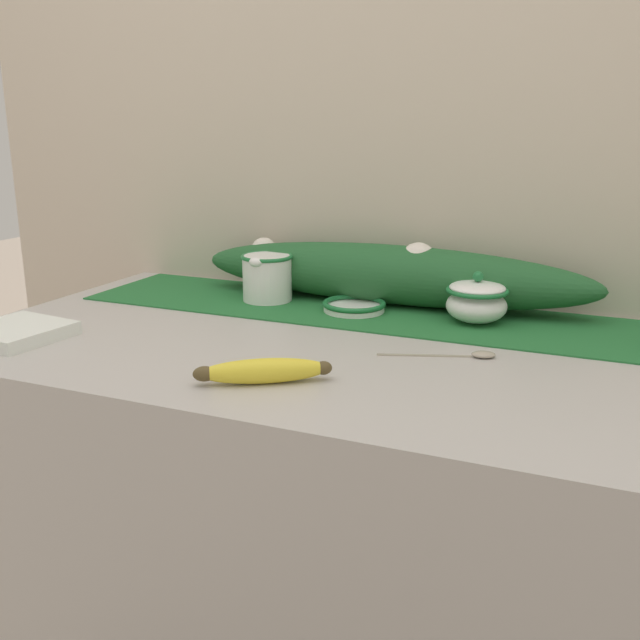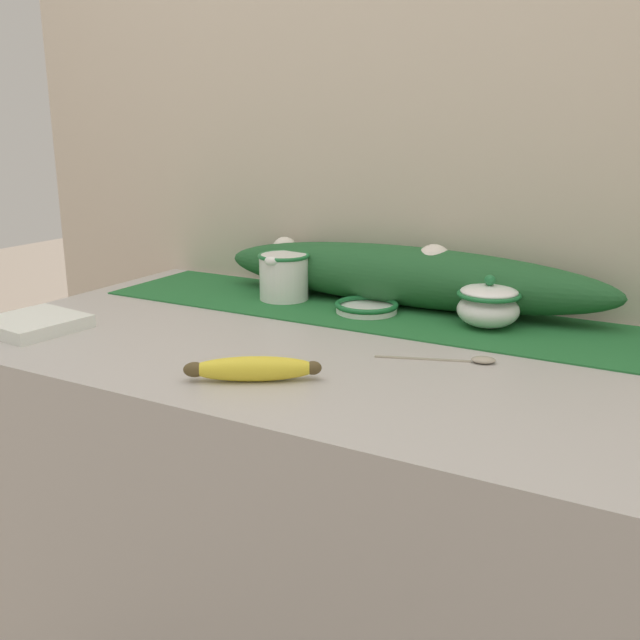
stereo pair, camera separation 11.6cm
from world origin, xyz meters
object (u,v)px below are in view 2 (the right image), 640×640
object	(u,v)px
small_dish	(367,307)
spoon	(474,360)
cream_pitcher	(284,275)
banana	(253,369)
napkin_stack	(34,323)
sugar_bowl	(488,305)

from	to	relation	value
small_dish	spoon	bearing A→B (deg)	-34.16
cream_pitcher	banana	distance (m)	0.49
spoon	napkin_stack	world-z (taller)	napkin_stack
sugar_bowl	spoon	world-z (taller)	sugar_bowl
cream_pitcher	small_dish	size ratio (longest dim) A/B	1.00
sugar_bowl	small_dish	distance (m)	0.24
sugar_bowl	banana	xyz separation A→B (m)	(-0.22, -0.43, -0.03)
cream_pitcher	napkin_stack	bearing A→B (deg)	-124.41
small_dish	banana	bearing A→B (deg)	-87.54
banana	spoon	distance (m)	0.35
cream_pitcher	napkin_stack	distance (m)	0.50
small_dish	banana	size ratio (longest dim) A/B	0.69
banana	spoon	bearing A→B (deg)	42.65
spoon	sugar_bowl	bearing A→B (deg)	81.11
banana	napkin_stack	world-z (taller)	banana
small_dish	spoon	xyz separation A→B (m)	(0.27, -0.19, -0.01)
cream_pitcher	spoon	world-z (taller)	cream_pitcher
banana	napkin_stack	size ratio (longest dim) A/B	1.20
cream_pitcher	spoon	size ratio (longest dim) A/B	0.68
small_dish	spoon	size ratio (longest dim) A/B	0.68
small_dish	cream_pitcher	bearing A→B (deg)	175.90
sugar_bowl	napkin_stack	size ratio (longest dim) A/B	0.75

